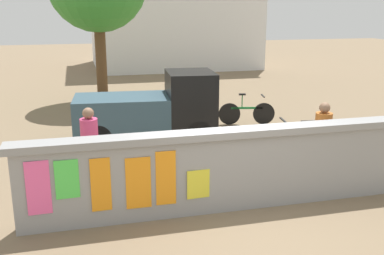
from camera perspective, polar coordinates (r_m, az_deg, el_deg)
name	(u,v)px	position (r m, az deg, el deg)	size (l,w,h in m)	color
ground	(156,111)	(15.62, -4.59, 2.14)	(60.00, 60.00, 0.00)	#7A664C
poster_wall	(234,168)	(7.94, 5.33, -5.13)	(7.51, 0.42, 1.46)	gray
auto_rickshaw_truck	(153,109)	(11.81, -4.96, 2.37)	(3.72, 1.81, 1.85)	black
motorcycle	(306,135)	(11.26, 14.26, -0.96)	(1.89, 0.59, 0.87)	black
bicycle_near	(247,113)	(13.78, 6.94, 1.88)	(1.68, 0.52, 0.95)	black
bicycle_far	(220,163)	(9.31, 3.60, -4.54)	(1.68, 0.51, 0.95)	black
person_walking	(90,140)	(8.97, -12.81, -1.49)	(0.38, 0.38, 1.62)	purple
person_bystander	(323,133)	(9.61, 16.21, -0.62)	(0.48, 0.48, 1.62)	#3F994C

